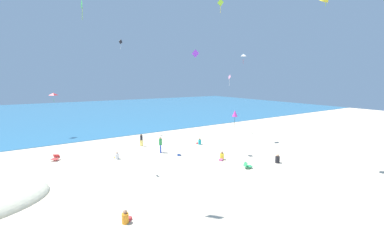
{
  "coord_description": "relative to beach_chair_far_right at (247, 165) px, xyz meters",
  "views": [
    {
      "loc": [
        -10.9,
        -11.82,
        7.35
      ],
      "look_at": [
        0.0,
        5.41,
        4.32
      ],
      "focal_mm": 21.43,
      "sensor_mm": 36.0,
      "label": 1
    }
  ],
  "objects": [
    {
      "name": "kite_pink",
      "position": [
        7.84,
        11.38,
        7.59
      ],
      "size": [
        0.22,
        0.62,
        1.55
      ],
      "rotation": [
        0.0,
        0.0,
        4.12
      ],
      "color": "pink"
    },
    {
      "name": "person_2",
      "position": [
        -5.23,
        11.32,
        0.55
      ],
      "size": [
        0.38,
        0.38,
        1.41
      ],
      "rotation": [
        0.0,
        0.0,
        4.17
      ],
      "color": "yellow",
      "rests_on": "ground_plane"
    },
    {
      "name": "person_1",
      "position": [
        0.76,
        8.38,
        0.01
      ],
      "size": [
        0.49,
        0.66,
        0.75
      ],
      "rotation": [
        0.0,
        0.0,
        1.9
      ],
      "color": "#19ADB2",
      "rests_on": "ground_plane"
    },
    {
      "name": "kite_green",
      "position": [
        -11.27,
        6.05,
        12.56
      ],
      "size": [
        0.09,
        0.56,
        1.38
      ],
      "rotation": [
        0.0,
        0.0,
        1.59
      ],
      "color": "green"
    },
    {
      "name": "person_4",
      "position": [
        -10.94,
        -2.0,
        0.01
      ],
      "size": [
        0.65,
        0.61,
        0.74
      ],
      "rotation": [
        0.0,
        0.0,
        0.67
      ],
      "color": "orange",
      "rests_on": "ground_plane"
    },
    {
      "name": "person_3",
      "position": [
        -8.76,
        8.35,
        0.01
      ],
      "size": [
        0.38,
        0.62,
        0.75
      ],
      "rotation": [
        0.0,
        0.0,
        1.66
      ],
      "color": "white",
      "rests_on": "ground_plane"
    },
    {
      "name": "person_0",
      "position": [
        -4.44,
        7.87,
        0.72
      ],
      "size": [
        0.46,
        0.46,
        1.7
      ],
      "rotation": [
        0.0,
        0.0,
        2.62
      ],
      "color": "blue",
      "rests_on": "ground_plane"
    },
    {
      "name": "ocean_water",
      "position": [
        -3.02,
        46.99,
        -0.24
      ],
      "size": [
        120.0,
        60.0,
        0.05
      ],
      "primitive_type": "cube",
      "color": "teal",
      "rests_on": "ground_plane"
    },
    {
      "name": "kite_purple",
      "position": [
        3.0,
        12.71,
        10.67
      ],
      "size": [
        0.57,
        0.94,
        1.33
      ],
      "rotation": [
        0.0,
        0.0,
        2.13
      ],
      "color": "purple"
    },
    {
      "name": "kite_white",
      "position": [
        5.78,
        6.75,
        10.09
      ],
      "size": [
        0.86,
        0.74,
        1.11
      ],
      "rotation": [
        0.0,
        0.0,
        0.38
      ],
      "color": "white"
    },
    {
      "name": "beach_chair_far_right",
      "position": [
        0.0,
        0.0,
        0.0
      ],
      "size": [
        0.79,
        0.68,
        0.56
      ],
      "rotation": [
        0.0,
        0.0,
        5.95
      ],
      "color": "#2D9956",
      "rests_on": "ground_plane"
    },
    {
      "name": "ground_plane",
      "position": [
        -3.02,
        8.62,
        -0.26
      ],
      "size": [
        120.0,
        120.0,
        0.0
      ],
      "primitive_type": "plane",
      "color": "beige"
    },
    {
      "name": "beach_chair_far_left",
      "position": [
        -13.7,
        11.02,
        -0.0
      ],
      "size": [
        0.84,
        0.86,
        0.56
      ],
      "rotation": [
        0.0,
        0.0,
        4.14
      ],
      "color": "#D13D3D",
      "rests_on": "ground_plane"
    },
    {
      "name": "cooler_box",
      "position": [
        -3.25,
        6.13,
        -0.13
      ],
      "size": [
        0.5,
        0.55,
        0.26
      ],
      "rotation": [
        0.0,
        0.0,
        4.15
      ],
      "color": "#2D56B7",
      "rests_on": "ground_plane"
    },
    {
      "name": "person_6",
      "position": [
        3.31,
        -0.47,
        0.05
      ],
      "size": [
        0.71,
        0.72,
        0.83
      ],
      "rotation": [
        0.0,
        0.0,
        0.8
      ],
      "color": "black",
      "rests_on": "ground_plane"
    },
    {
      "name": "kite_black",
      "position": [
        -5.24,
        18.0,
        12.13
      ],
      "size": [
        0.55,
        0.36,
        1.28
      ],
      "rotation": [
        0.0,
        0.0,
        0.76
      ],
      "color": "black"
    },
    {
      "name": "person_5",
      "position": [
        -0.47,
        2.82,
        0.04
      ],
      "size": [
        0.73,
        0.64,
        0.82
      ],
      "rotation": [
        0.0,
        0.0,
        3.73
      ],
      "color": "yellow",
      "rests_on": "ground_plane"
    },
    {
      "name": "kite_red",
      "position": [
        -13.24,
        20.95,
        5.44
      ],
      "size": [
        0.92,
        0.72,
        1.21
      ],
      "rotation": [
        0.0,
        0.0,
        3.31
      ],
      "color": "red"
    },
    {
      "name": "kite_magenta",
      "position": [
        1.41,
        3.23,
        3.97
      ],
      "size": [
        0.71,
        0.72,
        1.74
      ],
      "rotation": [
        0.0,
        0.0,
        2.6
      ],
      "color": "#DB3DA8"
    },
    {
      "name": "kite_lime",
      "position": [
        1.6,
        5.95,
        14.89
      ],
      "size": [
        0.34,
        0.65,
        1.39
      ],
      "rotation": [
        0.0,
        0.0,
        1.92
      ],
      "color": "#99DB33"
    }
  ]
}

